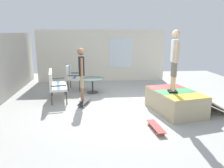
# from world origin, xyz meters

# --- Properties ---
(ground_plane) EXTENTS (12.00, 12.00, 0.10)m
(ground_plane) POSITION_xyz_m (0.00, 0.00, -0.05)
(ground_plane) COLOR #A8A8A3
(house_facade) EXTENTS (0.23, 6.00, 2.42)m
(house_facade) POSITION_xyz_m (3.80, 0.49, 1.21)
(house_facade) COLOR silver
(house_facade) RESTS_ON ground_plane
(skate_ramp) EXTENTS (2.03, 2.26, 0.63)m
(skate_ramp) POSITION_xyz_m (-0.61, -1.49, 0.31)
(skate_ramp) COLOR tan
(skate_ramp) RESTS_ON ground_plane
(patio_bench) EXTENTS (1.32, 0.75, 1.02)m
(patio_bench) POSITION_xyz_m (0.84, 2.24, 0.62)
(patio_bench) COLOR #38383D
(patio_bench) RESTS_ON ground_plane
(patio_chair_near_house) EXTENTS (0.67, 0.61, 1.02)m
(patio_chair_near_house) POSITION_xyz_m (2.19, 1.78, 0.61)
(patio_chair_near_house) COLOR #38383D
(patio_chair_near_house) RESTS_ON ground_plane
(patio_table) EXTENTS (0.90, 0.90, 0.57)m
(patio_table) POSITION_xyz_m (1.65, 0.95, 0.40)
(patio_table) COLOR #38383D
(patio_table) RESTS_ON ground_plane
(person_watching) EXTENTS (0.48, 0.27, 1.80)m
(person_watching) POSITION_xyz_m (0.68, 1.31, 1.06)
(person_watching) COLOR silver
(person_watching) RESTS_ON ground_plane
(person_skater) EXTENTS (0.48, 0.28, 1.73)m
(person_skater) POSITION_xyz_m (-0.71, -1.33, 1.64)
(person_skater) COLOR black
(person_skater) RESTS_ON skate_ramp
(skateboard_by_bench) EXTENTS (0.82, 0.43, 0.10)m
(skateboard_by_bench) POSITION_xyz_m (0.26, 1.22, 0.08)
(skateboard_by_bench) COLOR black
(skateboard_by_bench) RESTS_ON ground_plane
(skateboard_spare) EXTENTS (0.82, 0.27, 0.10)m
(skateboard_spare) POSITION_xyz_m (-1.79, -0.56, 0.08)
(skateboard_spare) COLOR #B23838
(skateboard_spare) RESTS_ON ground_plane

